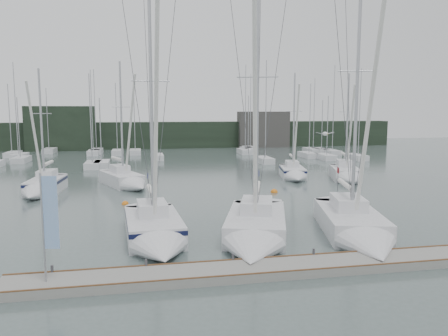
% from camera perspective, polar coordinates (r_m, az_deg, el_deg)
% --- Properties ---
extents(ground, '(160.00, 160.00, 0.00)m').
position_cam_1_polar(ground, '(25.13, 3.72, -9.42)').
color(ground, '#4A5B57').
rests_on(ground, ground).
extents(dock, '(24.00, 2.00, 0.40)m').
position_cam_1_polar(dock, '(20.53, 7.37, -12.85)').
color(dock, slate).
rests_on(dock, ground).
extents(far_treeline, '(90.00, 4.00, 5.00)m').
position_cam_1_polar(far_treeline, '(85.58, -6.92, 4.31)').
color(far_treeline, black).
rests_on(far_treeline, ground).
extents(far_building_left, '(12.00, 3.00, 8.00)m').
position_cam_1_polar(far_building_left, '(84.43, -20.55, 4.86)').
color(far_building_left, black).
rests_on(far_building_left, ground).
extents(far_building_right, '(10.00, 3.00, 7.00)m').
position_cam_1_polar(far_building_right, '(86.75, 5.16, 5.04)').
color(far_building_right, '#3F3D3A').
rests_on(far_building_right, ground).
extents(mast_forest, '(52.90, 26.33, 14.75)m').
position_cam_1_polar(mast_forest, '(68.53, -5.90, 1.82)').
color(mast_forest, silver).
rests_on(mast_forest, ground).
extents(sailboat_near_left, '(3.54, 9.39, 15.06)m').
position_cam_1_polar(sailboat_near_left, '(24.27, -8.85, -8.58)').
color(sailboat_near_left, silver).
rests_on(sailboat_near_left, ground).
extents(sailboat_near_center, '(6.24, 10.70, 15.65)m').
position_cam_1_polar(sailboat_near_center, '(24.17, 4.03, -8.68)').
color(sailboat_near_center, silver).
rests_on(sailboat_near_center, ground).
extents(sailboat_near_right, '(5.65, 10.91, 16.19)m').
position_cam_1_polar(sailboat_near_right, '(25.75, 17.18, -7.92)').
color(sailboat_near_right, silver).
rests_on(sailboat_near_right, ground).
extents(sailboat_mid_a, '(3.12, 7.86, 11.71)m').
position_cam_1_polar(sailboat_mid_a, '(41.14, -22.71, -2.41)').
color(sailboat_mid_a, silver).
rests_on(sailboat_mid_a, ground).
extents(sailboat_mid_b, '(5.47, 8.53, 12.70)m').
position_cam_1_polar(sailboat_mid_b, '(42.48, -12.49, -1.73)').
color(sailboat_mid_b, silver).
rests_on(sailboat_mid_b, ground).
extents(sailboat_mid_d, '(3.85, 7.37, 12.02)m').
position_cam_1_polar(sailboat_mid_d, '(47.20, 9.12, -0.75)').
color(sailboat_mid_d, silver).
rests_on(sailboat_mid_d, ground).
extents(sailboat_mid_e, '(4.83, 8.16, 11.90)m').
position_cam_1_polar(sailboat_mid_e, '(46.89, 15.78, -0.95)').
color(sailboat_mid_e, silver).
rests_on(sailboat_mid_e, ground).
extents(buoy_a, '(0.48, 0.48, 0.48)m').
position_cam_1_polar(buoy_a, '(33.85, -9.06, -5.03)').
color(buoy_a, orange).
rests_on(buoy_a, ground).
extents(buoy_b, '(0.64, 0.64, 0.64)m').
position_cam_1_polar(buoy_b, '(39.42, 6.57, -3.19)').
color(buoy_b, orange).
rests_on(buoy_b, ground).
extents(buoy_c, '(0.55, 0.55, 0.55)m').
position_cam_1_polar(buoy_c, '(35.16, -12.78, -4.65)').
color(buoy_c, orange).
rests_on(buoy_c, ground).
extents(dock_banner, '(0.67, 0.17, 4.47)m').
position_cam_1_polar(dock_banner, '(18.93, -22.00, -6.12)').
color(dock_banner, '#A2A4AA').
rests_on(dock_banner, dock).
extents(seagull, '(1.04, 0.48, 0.21)m').
position_cam_1_polar(seagull, '(23.30, 13.07, 4.39)').
color(seagull, white).
rests_on(seagull, ground).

